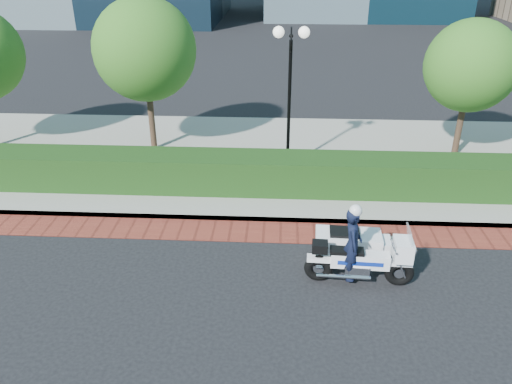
# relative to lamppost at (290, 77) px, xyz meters

# --- Properties ---
(ground) EXTENTS (120.00, 120.00, 0.00)m
(ground) POSITION_rel_lamppost_xyz_m (-1.00, -5.20, -2.96)
(ground) COLOR black
(ground) RESTS_ON ground
(brick_strip) EXTENTS (60.00, 1.00, 0.01)m
(brick_strip) POSITION_rel_lamppost_xyz_m (-1.00, -3.70, -2.95)
(brick_strip) COLOR maroon
(brick_strip) RESTS_ON ground
(sidewalk) EXTENTS (60.00, 8.00, 0.15)m
(sidewalk) POSITION_rel_lamppost_xyz_m (-1.00, 0.80, -2.88)
(sidewalk) COLOR gray
(sidewalk) RESTS_ON ground
(hedge_main) EXTENTS (18.00, 1.20, 1.00)m
(hedge_main) POSITION_rel_lamppost_xyz_m (-1.00, -1.60, -2.31)
(hedge_main) COLOR black
(hedge_main) RESTS_ON sidewalk
(lamppost) EXTENTS (1.02, 0.70, 4.21)m
(lamppost) POSITION_rel_lamppost_xyz_m (0.00, 0.00, 0.00)
(lamppost) COLOR black
(lamppost) RESTS_ON sidewalk
(tree_b) EXTENTS (3.20, 3.20, 4.89)m
(tree_b) POSITION_rel_lamppost_xyz_m (-4.50, 1.30, 0.48)
(tree_b) COLOR #332319
(tree_b) RESTS_ON sidewalk
(tree_c) EXTENTS (2.80, 2.80, 4.30)m
(tree_c) POSITION_rel_lamppost_xyz_m (5.50, 1.30, 0.09)
(tree_c) COLOR #332319
(tree_c) RESTS_ON sidewalk
(police_motorcycle) EXTENTS (2.28, 1.62, 1.84)m
(police_motorcycle) POSITION_rel_lamppost_xyz_m (1.39, -5.30, -2.33)
(police_motorcycle) COLOR black
(police_motorcycle) RESTS_ON ground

